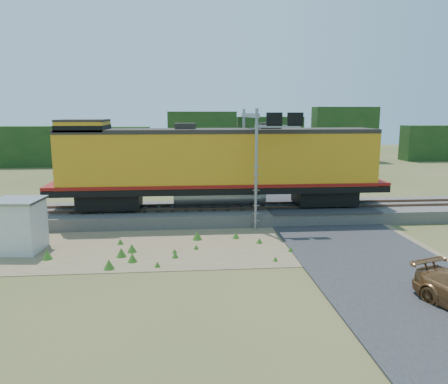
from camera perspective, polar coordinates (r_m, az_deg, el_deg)
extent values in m
plane|color=#475123|center=(23.39, -0.41, -7.14)|extent=(140.00, 140.00, 0.00)
cube|color=slate|center=(29.05, -1.38, -2.83)|extent=(70.00, 5.00, 0.80)
cube|color=brown|center=(28.25, -1.29, -2.21)|extent=(70.00, 0.10, 0.16)
cube|color=brown|center=(29.65, -1.47, -1.61)|extent=(70.00, 0.10, 0.16)
cube|color=#8C7754|center=(23.79, -5.35, -6.84)|extent=(26.00, 8.00, 0.03)
cube|color=#38383A|center=(30.22, 11.99, -1.70)|extent=(7.00, 5.20, 0.06)
cube|color=#38383A|center=(45.64, 6.11, 1.51)|extent=(7.00, 24.00, 0.08)
cube|color=#173914|center=(60.37, -3.38, 6.78)|extent=(36.00, 3.00, 6.50)
cube|color=black|center=(29.19, -14.65, -0.99)|extent=(3.94, 2.51, 0.98)
cube|color=black|center=(30.24, 12.94, -0.53)|extent=(3.94, 2.51, 0.98)
cube|color=black|center=(28.73, -0.61, 0.57)|extent=(21.86, 3.28, 0.39)
cylinder|color=gray|center=(28.83, -0.60, -0.46)|extent=(6.01, 1.31, 1.31)
cube|color=#BF8C16|center=(28.47, -0.61, 4.32)|extent=(20.22, 3.17, 3.39)
cube|color=maroon|center=(28.68, -0.61, 1.21)|extent=(21.86, 3.33, 0.20)
cube|color=#28231E|center=(28.34, -0.62, 7.99)|extent=(20.22, 3.22, 0.26)
cube|color=#BF8C16|center=(28.94, -17.88, 8.05)|extent=(2.84, 3.17, 0.77)
cube|color=#28231E|center=(28.93, -17.92, 8.89)|extent=(2.84, 3.22, 0.13)
cube|color=black|center=(28.94, -17.87, 7.94)|extent=(2.90, 3.22, 0.38)
cube|color=maroon|center=(29.52, -20.72, 3.12)|extent=(0.11, 2.19, 1.31)
cube|color=#28231E|center=(28.24, -5.10, 8.45)|extent=(1.31, 1.09, 0.49)
cube|color=#28231E|center=(28.77, 5.98, 8.47)|extent=(1.31, 1.09, 0.49)
cube|color=silver|center=(24.59, -25.16, -4.12)|extent=(2.26, 2.26, 2.61)
cube|color=gray|center=(24.31, -25.41, -1.01)|extent=(2.49, 2.49, 0.13)
cylinder|color=gray|center=(25.99, 4.21, 2.82)|extent=(0.19, 0.19, 7.26)
cylinder|color=gray|center=(31.49, 2.57, 4.16)|extent=(0.19, 0.19, 7.26)
cube|color=gray|center=(28.53, 3.38, 9.98)|extent=(0.26, 6.20, 0.26)
cube|color=gray|center=(26.01, 7.02, 8.51)|extent=(2.70, 0.16, 0.16)
cube|color=black|center=(25.96, 6.59, 9.43)|extent=(0.93, 0.16, 0.78)
cube|color=black|center=(26.23, 9.29, 9.37)|extent=(0.93, 0.16, 0.78)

